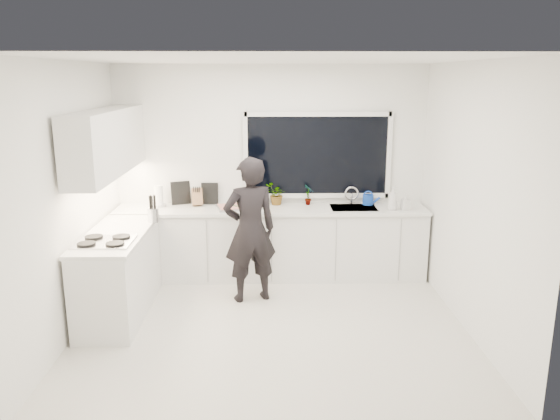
{
  "coord_description": "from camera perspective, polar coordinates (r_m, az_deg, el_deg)",
  "views": [
    {
      "loc": [
        -0.03,
        -5.29,
        2.55
      ],
      "look_at": [
        0.09,
        0.4,
        1.15
      ],
      "focal_mm": 35.0,
      "sensor_mm": 36.0,
      "label": 1
    }
  ],
  "objects": [
    {
      "name": "base_cabinets_back",
      "position": [
        7.06,
        -0.9,
        -3.56
      ],
      "size": [
        3.92,
        0.58,
        0.88
      ],
      "primitive_type": "cube",
      "color": "white",
      "rests_on": "floor"
    },
    {
      "name": "base_cabinets_left",
      "position": [
        6.24,
        -16.47,
        -6.54
      ],
      "size": [
        0.58,
        1.6,
        0.88
      ],
      "primitive_type": "cube",
      "color": "white",
      "rests_on": "floor"
    },
    {
      "name": "floor",
      "position": [
        5.87,
        -0.8,
        -12.01
      ],
      "size": [
        4.0,
        3.5,
        0.02
      ],
      "primitive_type": "cube",
      "color": "beige",
      "rests_on": "ground"
    },
    {
      "name": "herb_plants",
      "position": [
        7.06,
        -0.28,
        1.61
      ],
      "size": [
        0.86,
        0.33,
        0.28
      ],
      "color": "#26662D",
      "rests_on": "countertop_back"
    },
    {
      "name": "window",
      "position": [
        7.11,
        3.92,
        5.71
      ],
      "size": [
        1.8,
        0.02,
        1.0
      ],
      "primitive_type": "cube",
      "color": "black",
      "rests_on": "wall_back"
    },
    {
      "name": "wall_left",
      "position": [
        5.77,
        -21.24,
        0.87
      ],
      "size": [
        0.02,
        3.5,
        2.7
      ],
      "primitive_type": "cube",
      "color": "white",
      "rests_on": "ground"
    },
    {
      "name": "knife_block",
      "position": [
        7.1,
        -8.65,
        1.31
      ],
      "size": [
        0.15,
        0.13,
        0.22
      ],
      "primitive_type": "cube",
      "rotation": [
        0.0,
        0.0,
        0.23
      ],
      "color": "#9A6447",
      "rests_on": "countertop_back"
    },
    {
      "name": "utensil_crock",
      "position": [
        6.42,
        -13.11,
        -0.51
      ],
      "size": [
        0.14,
        0.14,
        0.16
      ],
      "primitive_type": "cylinder",
      "rotation": [
        0.0,
        0.0,
        -0.05
      ],
      "color": "silver",
      "rests_on": "countertop_left"
    },
    {
      "name": "stovetop",
      "position": [
        5.77,
        -17.89,
        -3.11
      ],
      "size": [
        0.56,
        0.48,
        0.03
      ],
      "primitive_type": "cube",
      "color": "black",
      "rests_on": "countertop_left"
    },
    {
      "name": "ceiling",
      "position": [
        5.29,
        -0.9,
        15.56
      ],
      "size": [
        4.0,
        3.5,
        0.02
      ],
      "primitive_type": "cube",
      "color": "white",
      "rests_on": "wall_back"
    },
    {
      "name": "wall_right",
      "position": [
        5.79,
        19.46,
        1.07
      ],
      "size": [
        0.02,
        3.5,
        2.7
      ],
      "primitive_type": "cube",
      "color": "white",
      "rests_on": "ground"
    },
    {
      "name": "upper_cabinets",
      "position": [
        6.28,
        -17.6,
        6.79
      ],
      "size": [
        0.34,
        2.1,
        0.7
      ],
      "primitive_type": "cube",
      "color": "white",
      "rests_on": "wall_left"
    },
    {
      "name": "paper_towel_roll",
      "position": [
        7.14,
        -12.54,
        1.37
      ],
      "size": [
        0.14,
        0.14,
        0.26
      ],
      "primitive_type": "cylinder",
      "rotation": [
        0.0,
        0.0,
        0.28
      ],
      "color": "white",
      "rests_on": "countertop_back"
    },
    {
      "name": "sink",
      "position": [
        7.03,
        7.68,
        -0.13
      ],
      "size": [
        0.58,
        0.42,
        0.14
      ],
      "primitive_type": "cube",
      "color": "silver",
      "rests_on": "countertop_back"
    },
    {
      "name": "soap_bottles",
      "position": [
        6.94,
        12.1,
        1.07
      ],
      "size": [
        0.29,
        0.15,
        0.3
      ],
      "color": "#D8BF66",
      "rests_on": "countertop_back"
    },
    {
      "name": "countertop_left",
      "position": [
        6.1,
        -16.77,
        -2.48
      ],
      "size": [
        0.62,
        1.6,
        0.04
      ],
      "primitive_type": "cube",
      "color": "silver",
      "rests_on": "base_cabinets_left"
    },
    {
      "name": "pizza",
      "position": [
        6.91,
        -4.52,
        0.41
      ],
      "size": [
        0.51,
        0.42,
        0.01
      ],
      "primitive_type": "cube",
      "rotation": [
        0.0,
        0.0,
        0.23
      ],
      "color": "#B73718",
      "rests_on": "pizza_tray"
    },
    {
      "name": "wall_back",
      "position": [
        7.15,
        -0.94,
        4.16
      ],
      "size": [
        4.0,
        0.02,
        2.7
      ],
      "primitive_type": "cube",
      "color": "white",
      "rests_on": "ground"
    },
    {
      "name": "watering_can",
      "position": [
        7.19,
        9.18,
        1.08
      ],
      "size": [
        0.16,
        0.16,
        0.13
      ],
      "primitive_type": "cylinder",
      "rotation": [
        0.0,
        0.0,
        0.19
      ],
      "color": "#123EAC",
      "rests_on": "countertop_back"
    },
    {
      "name": "faucet",
      "position": [
        7.18,
        7.48,
        1.49
      ],
      "size": [
        0.03,
        0.03,
        0.22
      ],
      "primitive_type": "cylinder",
      "color": "silver",
      "rests_on": "countertop_back"
    },
    {
      "name": "picture_frame_small",
      "position": [
        7.22,
        -10.33,
        1.78
      ],
      "size": [
        0.24,
        0.1,
        0.3
      ],
      "primitive_type": "cube",
      "rotation": [
        0.0,
        0.0,
        0.35
      ],
      "color": "black",
      "rests_on": "countertop_back"
    },
    {
      "name": "pizza_tray",
      "position": [
        6.91,
        -4.51,
        0.27
      ],
      "size": [
        0.57,
        0.47,
        0.03
      ],
      "primitive_type": "cube",
      "rotation": [
        0.0,
        0.0,
        0.23
      ],
      "color": "silver",
      "rests_on": "countertop_back"
    },
    {
      "name": "person",
      "position": [
        6.23,
        -3.15,
        -2.11
      ],
      "size": [
        0.71,
        0.57,
        1.69
      ],
      "primitive_type": "imported",
      "rotation": [
        0.0,
        0.0,
        3.45
      ],
      "color": "black",
      "rests_on": "floor"
    },
    {
      "name": "picture_frame_large",
      "position": [
        7.17,
        -7.35,
        1.73
      ],
      "size": [
        0.22,
        0.02,
        0.28
      ],
      "primitive_type": "cube",
      "rotation": [
        0.0,
        0.0,
        -0.01
      ],
      "color": "black",
      "rests_on": "countertop_back"
    },
    {
      "name": "countertop_back",
      "position": [
        6.93,
        -0.91,
        0.05
      ],
      "size": [
        3.94,
        0.62,
        0.04
      ],
      "primitive_type": "cube",
      "color": "silver",
      "rests_on": "base_cabinets_back"
    }
  ]
}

